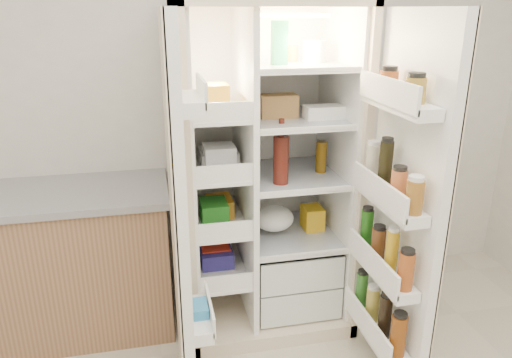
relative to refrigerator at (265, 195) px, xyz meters
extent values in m
cube|color=silver|center=(-0.19, 0.35, 0.60)|extent=(4.00, 0.02, 2.70)
cube|color=beige|center=(-0.02, 0.28, 0.15)|extent=(0.92, 0.04, 1.80)
cube|color=beige|center=(-0.46, -0.05, 0.15)|extent=(0.04, 0.70, 1.80)
cube|color=beige|center=(0.42, -0.05, 0.15)|extent=(0.04, 0.70, 1.80)
cube|color=beige|center=(-0.02, -0.05, 1.03)|extent=(0.92, 0.70, 0.04)
cube|color=beige|center=(-0.02, -0.05, -0.71)|extent=(0.92, 0.70, 0.08)
cube|color=white|center=(-0.02, 0.25, 0.17)|extent=(0.84, 0.02, 1.68)
cube|color=white|center=(-0.43, -0.05, 0.17)|extent=(0.02, 0.62, 1.68)
cube|color=white|center=(0.39, -0.05, 0.17)|extent=(0.02, 0.62, 1.68)
cube|color=white|center=(-0.13, -0.05, 0.17)|extent=(0.03, 0.62, 1.68)
cube|color=silver|center=(0.14, -0.07, -0.56)|extent=(0.47, 0.52, 0.19)
cube|color=silver|center=(0.14, -0.07, -0.36)|extent=(0.47, 0.52, 0.19)
cube|color=#FFD18C|center=(0.14, 0.00, 0.97)|extent=(0.30, 0.30, 0.02)
cube|color=white|center=(-0.28, -0.05, -0.40)|extent=(0.28, 0.58, 0.02)
cube|color=white|center=(-0.28, -0.05, -0.10)|extent=(0.28, 0.58, 0.02)
cube|color=white|center=(-0.28, -0.05, 0.20)|extent=(0.28, 0.58, 0.02)
cube|color=white|center=(-0.28, -0.05, 0.50)|extent=(0.28, 0.58, 0.02)
cube|color=silver|center=(0.14, -0.05, -0.23)|extent=(0.49, 0.58, 0.01)
cube|color=silver|center=(0.14, -0.05, 0.13)|extent=(0.49, 0.58, 0.01)
cube|color=silver|center=(0.14, -0.05, 0.45)|extent=(0.49, 0.58, 0.02)
cube|color=silver|center=(0.14, -0.05, 0.73)|extent=(0.49, 0.58, 0.02)
cube|color=#F43522|center=(-0.28, -0.05, -0.34)|extent=(0.16, 0.20, 0.10)
cube|color=#268022|center=(-0.28, -0.05, -0.03)|extent=(0.14, 0.18, 0.12)
cube|color=silver|center=(-0.28, -0.05, 0.25)|extent=(0.20, 0.22, 0.07)
cube|color=gold|center=(-0.28, -0.05, 0.58)|extent=(0.15, 0.16, 0.14)
cube|color=#3F36A4|center=(-0.28, -0.05, -0.34)|extent=(0.18, 0.20, 0.09)
cube|color=orange|center=(-0.28, -0.05, -0.04)|extent=(0.14, 0.18, 0.10)
cube|color=white|center=(-0.28, -0.05, 0.27)|extent=(0.16, 0.16, 0.12)
sphere|color=orange|center=(0.01, -0.15, -0.62)|extent=(0.07, 0.07, 0.07)
sphere|color=orange|center=(0.10, -0.11, -0.62)|extent=(0.07, 0.07, 0.07)
sphere|color=orange|center=(0.20, -0.15, -0.62)|extent=(0.07, 0.07, 0.07)
sphere|color=orange|center=(0.06, -0.01, -0.62)|extent=(0.07, 0.07, 0.07)
sphere|color=orange|center=(0.16, -0.03, -0.62)|extent=(0.07, 0.07, 0.07)
ellipsoid|color=#3E7C29|center=(0.14, -0.05, -0.35)|extent=(0.26, 0.24, 0.11)
cylinder|color=#501911|center=(0.04, -0.20, 0.27)|extent=(0.08, 0.08, 0.25)
cylinder|color=brown|center=(0.31, -0.07, 0.23)|extent=(0.06, 0.06, 0.17)
cube|color=#23824E|center=(0.04, -0.11, 0.85)|extent=(0.07, 0.07, 0.21)
cylinder|color=white|center=(0.25, -0.04, 0.80)|extent=(0.12, 0.12, 0.11)
cylinder|color=olive|center=(0.15, 0.03, 0.78)|extent=(0.06, 0.06, 0.08)
cube|color=white|center=(0.32, -0.14, 0.50)|extent=(0.27, 0.11, 0.07)
cube|color=#A07440|center=(0.06, -0.06, 0.52)|extent=(0.20, 0.11, 0.12)
ellipsoid|color=white|center=(0.04, -0.07, -0.15)|extent=(0.22, 0.20, 0.14)
cube|color=yellow|center=(0.28, -0.04, -0.15)|extent=(0.11, 0.13, 0.13)
cube|color=white|center=(-0.52, -0.60, 0.15)|extent=(0.05, 0.40, 1.72)
cube|color=beige|center=(-0.54, -0.60, 0.15)|extent=(0.01, 0.40, 1.72)
cube|color=white|center=(-0.45, -0.60, -0.35)|extent=(0.09, 0.32, 0.06)
cube|color=white|center=(-0.45, -0.60, 0.65)|extent=(0.09, 0.32, 0.06)
cube|color=#338CCC|center=(-0.45, -0.60, -0.32)|extent=(0.07, 0.12, 0.10)
cube|color=white|center=(0.48, -0.69, 0.15)|extent=(0.05, 0.58, 1.72)
cube|color=beige|center=(0.51, -0.69, 0.15)|extent=(0.01, 0.58, 1.72)
cube|color=white|center=(0.40, -0.69, -0.49)|extent=(0.11, 0.50, 0.05)
cube|color=white|center=(0.40, -0.69, -0.15)|extent=(0.11, 0.50, 0.05)
cube|color=white|center=(0.40, -0.69, 0.20)|extent=(0.11, 0.50, 0.05)
cube|color=white|center=(0.40, -0.69, 0.63)|extent=(0.11, 0.50, 0.05)
cylinder|color=#71350C|center=(0.40, -0.89, -0.36)|extent=(0.07, 0.07, 0.20)
cylinder|color=black|center=(0.40, -0.76, -0.35)|extent=(0.06, 0.06, 0.22)
cylinder|color=#AC9B39|center=(0.40, -0.63, -0.37)|extent=(0.06, 0.06, 0.18)
cylinder|color=#2D6C24|center=(0.40, -0.50, -0.37)|extent=(0.06, 0.06, 0.19)
cylinder|color=#974419|center=(0.40, -0.89, -0.04)|extent=(0.07, 0.07, 0.17)
cylinder|color=gold|center=(0.40, -0.76, -0.02)|extent=(0.06, 0.06, 0.21)
cylinder|color=#573015|center=(0.40, -0.63, -0.04)|extent=(0.07, 0.07, 0.16)
cylinder|color=#1C5713|center=(0.40, -0.50, -0.02)|extent=(0.06, 0.06, 0.20)
cylinder|color=brown|center=(0.40, -0.89, 0.30)|extent=(0.07, 0.07, 0.14)
cylinder|color=#BE5F30|center=(0.40, -0.76, 0.30)|extent=(0.07, 0.07, 0.14)
cylinder|color=black|center=(0.40, -0.63, 0.34)|extent=(0.06, 0.06, 0.23)
cylinder|color=beige|center=(0.40, -0.50, 0.32)|extent=(0.06, 0.06, 0.18)
cylinder|color=olive|center=(0.40, -0.81, 0.71)|extent=(0.08, 0.08, 0.10)
cylinder|color=#97451B|center=(0.40, -0.59, 0.71)|extent=(0.08, 0.08, 0.10)
cube|color=#94694A|center=(-1.12, 0.06, -0.34)|extent=(1.12, 0.58, 0.80)
cube|color=gray|center=(-1.12, 0.06, 0.07)|extent=(1.16, 0.61, 0.04)
camera|label=1|loc=(-0.60, -2.51, 1.01)|focal=34.00mm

